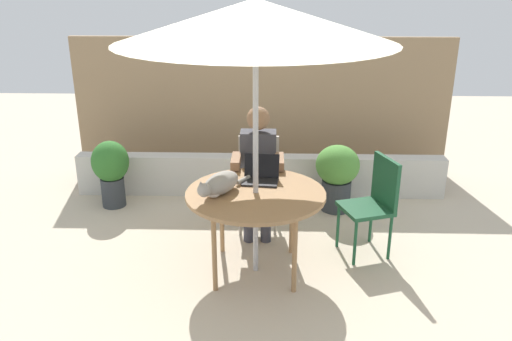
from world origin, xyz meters
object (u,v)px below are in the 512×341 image
Objects in this scene: patio_table at (256,198)px; potted_plant_by_chair at (337,173)px; chair_occupied at (258,174)px; potted_plant_near_fence at (111,168)px; cat at (219,184)px; laptop at (261,173)px; chair_empty at (375,198)px; patio_umbrella at (256,21)px; person_seated at (258,164)px.

patio_table is 1.59× the size of potted_plant_by_chair.
potted_plant_near_fence is at bearing 166.50° from chair_occupied.
cat reaches higher than potted_plant_by_chair.
laptop reaches higher than potted_plant_near_fence.
potted_plant_near_fence reaches higher than potted_plant_by_chair.
chair_empty is at bearing -27.90° from chair_occupied.
patio_umbrella is 1.31m from laptop.
chair_occupied is 0.91m from potted_plant_by_chair.
laptop is 1.32m from potted_plant_by_chair.
chair_empty is 1.25× the size of potted_plant_by_chair.
cat is at bearing -163.42° from chair_empty.
patio_umbrella is at bearing -98.33° from laptop.
person_seated is at bearing -18.72° from potted_plant_near_fence.
chair_occupied is 0.69m from laptop.
patio_umbrella is 3.92× the size of cat.
chair_empty is (1.04, 0.35, -0.14)m from patio_table.
person_seated is at bearing 90.00° from patio_table.
cat is (-1.33, -0.40, 0.28)m from chair_empty.
patio_table reaches higher than potted_plant_by_chair.
potted_plant_by_chair is (1.11, 1.31, -0.39)m from cat.
patio_table is 0.92m from chair_occupied.
person_seated is 0.49m from laptop.
chair_occupied is at bearing -13.50° from potted_plant_near_fence.
patio_table is 0.51× the size of patio_umbrella.
chair_occupied is 2.78× the size of laptop.
patio_table is 1.53m from potted_plant_by_chair.
cat is (-0.29, -0.04, 0.14)m from patio_table.
patio_table is at bearing -161.30° from chair_empty.
patio_umbrella reaches higher than patio_table.
cat reaches higher than patio_table.
potted_plant_by_chair is at bearing 56.79° from patio_table.
patio_umbrella reaches higher than cat.
patio_umbrella is 1.29m from cat.
chair_empty is 2.81m from potted_plant_near_fence.
person_seated reaches higher than chair_empty.
chair_occupied and cat have the same top height.
chair_empty is 2.78× the size of laptop.
patio_table is 0.32m from cat.
patio_umbrella is 2.48× the size of chair_occupied.
chair_empty reaches higher than patio_table.
chair_empty is 1.42m from cat.
laptop is at bearing -32.05° from potted_plant_near_fence.
potted_plant_near_fence is (-1.31, 1.33, -0.38)m from cat.
laptop is at bearing 81.67° from patio_table.
person_seated reaches higher than patio_table.
person_seated is at bearing 159.29° from chair_empty.
potted_plant_near_fence is at bearing 179.34° from potted_plant_by_chair.
patio_umbrella is 1.89m from chair_empty.
person_seated is 1.68× the size of potted_plant_near_fence.
potted_plant_near_fence is (-1.60, 0.38, -0.10)m from chair_occupied.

